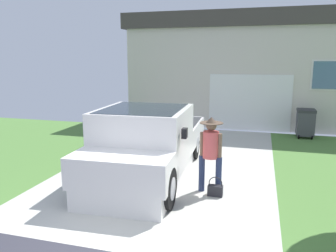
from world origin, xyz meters
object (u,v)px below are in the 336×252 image
at_px(pickup_truck, 147,146).
at_px(handbag, 215,190).
at_px(person_with_hat, 211,148).
at_px(wheeled_trash_bin, 305,122).
at_px(house_with_garage, 257,68).

bearing_deg(pickup_truck, handbag, 156.16).
relative_size(pickup_truck, person_with_hat, 3.31).
bearing_deg(wheeled_trash_bin, handbag, -111.50).
height_order(pickup_truck, wheeled_trash_bin, pickup_truck).
bearing_deg(pickup_truck, person_with_hat, 159.87).
height_order(person_with_hat, wheeled_trash_bin, person_with_hat).
distance_m(pickup_truck, person_with_hat, 1.68).
bearing_deg(person_with_hat, handbag, 136.02).
relative_size(pickup_truck, wheeled_trash_bin, 5.24).
xyz_separation_m(pickup_truck, person_with_hat, (1.59, -0.50, 0.21)).
height_order(house_with_garage, wheeled_trash_bin, house_with_garage).
height_order(handbag, house_with_garage, house_with_garage).
distance_m(person_with_hat, house_with_garage, 10.28).
xyz_separation_m(handbag, house_with_garage, (0.54, 10.33, 2.22)).
relative_size(handbag, wheeled_trash_bin, 0.40).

